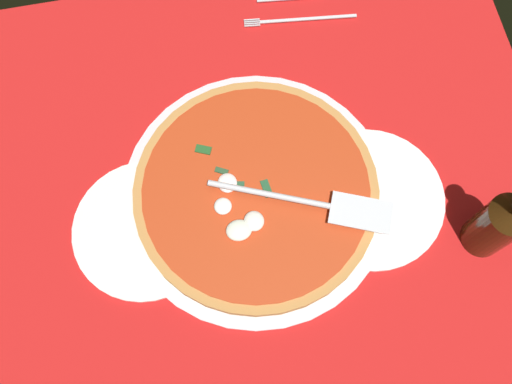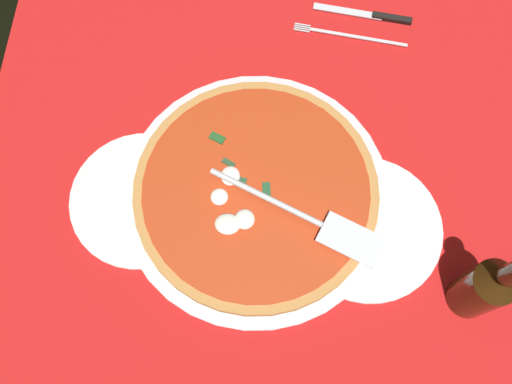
% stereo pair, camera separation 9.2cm
% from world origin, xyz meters
% --- Properties ---
extents(ground_plane, '(1.01, 1.01, 0.01)m').
position_xyz_m(ground_plane, '(0.00, 0.00, -0.00)').
color(ground_plane, red).
extents(checker_pattern, '(1.01, 1.01, 0.00)m').
position_xyz_m(checker_pattern, '(-0.00, -0.00, 0.00)').
color(checker_pattern, white).
rests_on(checker_pattern, ground_plane).
extents(pizza_pan, '(0.46, 0.46, 0.01)m').
position_xyz_m(pizza_pan, '(-0.02, 0.04, 0.01)').
color(pizza_pan, silver).
rests_on(pizza_pan, ground_plane).
extents(dinner_plate_left, '(0.24, 0.24, 0.01)m').
position_xyz_m(dinner_plate_left, '(-0.21, 0.02, 0.01)').
color(dinner_plate_left, silver).
rests_on(dinner_plate_left, ground_plane).
extents(dinner_plate_right, '(0.25, 0.25, 0.01)m').
position_xyz_m(dinner_plate_right, '(0.17, 0.00, 0.01)').
color(dinner_plate_right, white).
rests_on(dinner_plate_right, ground_plane).
extents(pizza, '(0.41, 0.41, 0.03)m').
position_xyz_m(pizza, '(-0.02, 0.04, 0.02)').
color(pizza, '#C18141').
rests_on(pizza, pizza_pan).
extents(pizza_server, '(0.29, 0.15, 0.01)m').
position_xyz_m(pizza_server, '(0.06, -0.00, 0.05)').
color(pizza_server, silver).
rests_on(pizza_server, pizza).
extents(place_setting_far, '(0.23, 0.14, 0.01)m').
position_xyz_m(place_setting_far, '(0.15, 0.40, 0.00)').
color(place_setting_far, white).
rests_on(place_setting_far, ground_plane).
extents(beer_bottle, '(0.07, 0.07, 0.24)m').
position_xyz_m(beer_bottle, '(0.33, -0.10, 0.10)').
color(beer_bottle, '#371F0A').
rests_on(beer_bottle, ground_plane).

